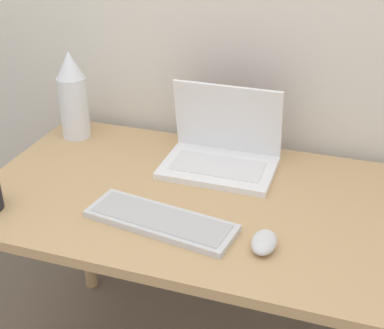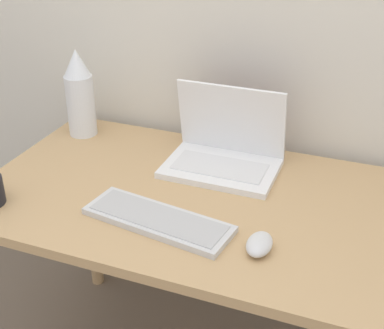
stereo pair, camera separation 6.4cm
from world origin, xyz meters
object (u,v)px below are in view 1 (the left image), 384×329
at_px(keyboard, 161,221).
at_px(vase, 73,96).
at_px(laptop, 222,150).
at_px(mouse, 264,242).

xyz_separation_m(keyboard, vase, (-0.48, 0.42, 0.14)).
height_order(laptop, keyboard, laptop).
xyz_separation_m(laptop, keyboard, (-0.07, -0.36, -0.05)).
height_order(mouse, vase, vase).
relative_size(keyboard, vase, 1.37).
xyz_separation_m(laptop, mouse, (0.22, -0.38, -0.04)).
relative_size(mouse, vase, 0.33).
distance_m(keyboard, mouse, 0.28).
distance_m(laptop, keyboard, 0.37).
height_order(keyboard, vase, vase).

